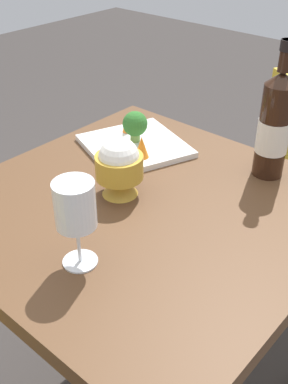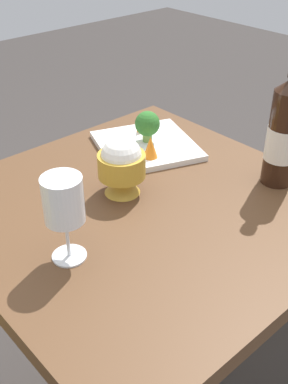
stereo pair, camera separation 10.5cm
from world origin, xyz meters
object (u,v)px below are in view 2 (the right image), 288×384
Objects in this scene: serving_plate at (146,146)px; wine_glass at (63,202)px; broccoli_floret at (147,124)px; rice_bowl at (122,165)px; carrot_garnish_left at (141,122)px; carrot_garnish_right at (150,147)px; wine_bottle at (284,133)px.

wine_glass is at bearing -60.48° from serving_plate.
broccoli_floret is at bearing 127.00° from serving_plate.
wine_glass is 1.26× the size of rice_bowl.
wine_glass is 0.49m from serving_plate.
serving_plate is at bearing -31.61° from carrot_garnish_left.
carrot_garnish_left is at bearing 129.66° from rice_bowl.
wine_glass reaches higher than serving_plate.
rice_bowl is at bearing -56.32° from broccoli_floret.
rice_bowl reaches higher than carrot_garnish_left.
wine_glass is 0.26m from rice_bowl.
wine_glass is 0.55× the size of serving_plate.
wine_bottle is at bearing 31.09° from carrot_garnish_right.
serving_plate is (-0.13, 0.19, -0.07)m from rice_bowl.
carrot_garnish_left is 0.95× the size of carrot_garnish_right.
broccoli_floret is (-0.13, 0.20, -0.01)m from rice_bowl.
carrot_garnish_left is at bearing 123.41° from wine_glass.
wine_bottle is 1.85× the size of wine_glass.
serving_plate is 3.76× the size of broccoli_floret.
rice_bowl is (-0.21, -0.31, -0.06)m from wine_bottle.
carrot_garnish_left is (-0.30, 0.45, -0.09)m from wine_glass.
carrot_garnish_right reaches higher than serving_plate.
rice_bowl is 2.58× the size of carrot_garnish_left.
wine_glass reaches higher than carrot_garnish_right.
serving_plate is at bearing 119.52° from wine_glass.
carrot_garnish_right is at bearing -33.18° from carrot_garnish_left.
carrot_garnish_right is (-0.27, -0.16, -0.09)m from wine_bottle.
serving_plate is at bearing 123.48° from rice_bowl.
wine_bottle is 0.33m from carrot_garnish_right.
serving_plate is at bearing 145.30° from carrot_garnish_right.
carrot_garnish_right is (0.07, -0.06, -0.02)m from broccoli_floret.
broccoli_floret reaches higher than carrot_garnish_right.
rice_bowl is (-0.11, 0.22, -0.05)m from wine_glass.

